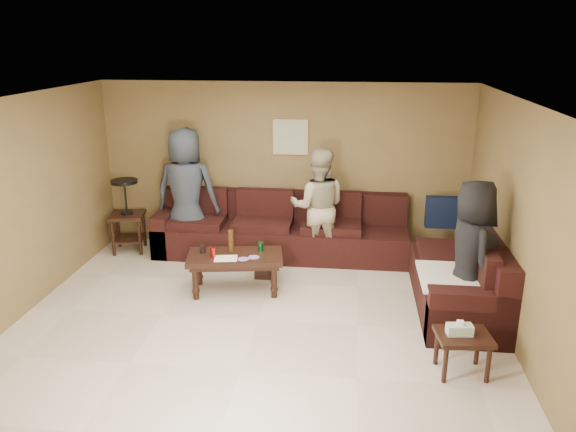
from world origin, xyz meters
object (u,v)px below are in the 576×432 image
object	(u,v)px
coffee_table	(235,260)
end_table_left	(127,214)
person_left	(186,192)
person_middle	(318,207)
side_table_right	(463,339)
waste_bin	(265,266)
sectional_sofa	(334,249)
person_right	(471,254)

from	to	relation	value
coffee_table	end_table_left	bearing A→B (deg)	147.44
person_left	person_middle	world-z (taller)	person_left
side_table_right	person_middle	bearing A→B (deg)	120.21
side_table_right	person_left	size ratio (longest dim) A/B	0.30
waste_bin	person_left	distance (m)	1.67
coffee_table	person_middle	size ratio (longest dim) A/B	0.76
sectional_sofa	person_right	world-z (taller)	person_right
coffee_table	side_table_right	distance (m)	2.98
side_table_right	person_left	world-z (taller)	person_left
coffee_table	person_middle	xyz separation A→B (m)	(0.98, 1.10, 0.41)
side_table_right	waste_bin	xyz separation A→B (m)	(-2.23, 2.06, -0.21)
end_table_left	person_middle	world-z (taller)	person_middle
person_left	person_middle	bearing A→B (deg)	177.75
waste_bin	person_middle	distance (m)	1.13
person_left	coffee_table	bearing A→B (deg)	129.54
person_middle	coffee_table	bearing A→B (deg)	47.30
side_table_right	person_middle	size ratio (longest dim) A/B	0.34
sectional_sofa	waste_bin	xyz separation A→B (m)	(-0.93, -0.27, -0.17)
end_table_left	person_right	xyz separation A→B (m)	(4.65, -1.74, 0.26)
person_right	end_table_left	bearing A→B (deg)	59.63
sectional_sofa	person_right	bearing A→B (deg)	-40.33
person_right	waste_bin	bearing A→B (deg)	57.49
sectional_sofa	end_table_left	distance (m)	3.16
sectional_sofa	person_left	size ratio (longest dim) A/B	2.46
person_left	person_right	bearing A→B (deg)	156.17
sectional_sofa	person_left	world-z (taller)	person_left
coffee_table	person_right	bearing A→B (deg)	-11.00
person_middle	sectional_sofa	bearing A→B (deg)	125.41
person_left	person_middle	size ratio (longest dim) A/B	1.14
waste_bin	person_right	xyz separation A→B (m)	(2.46, -1.03, 0.68)
person_middle	waste_bin	bearing A→B (deg)	41.14
sectional_sofa	person_left	xyz separation A→B (m)	(-2.19, 0.47, 0.62)
waste_bin	side_table_right	bearing A→B (deg)	-42.74
sectional_sofa	person_middle	size ratio (longest dim) A/B	2.80
coffee_table	person_middle	distance (m)	1.53
person_left	person_right	world-z (taller)	person_left
end_table_left	waste_bin	world-z (taller)	end_table_left
waste_bin	person_left	bearing A→B (deg)	149.56
side_table_right	waste_bin	size ratio (longest dim) A/B	1.83
sectional_sofa	person_left	distance (m)	2.33
waste_bin	person_right	distance (m)	2.75
person_middle	person_right	xyz separation A→B (m)	(1.79, -1.64, 0.01)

